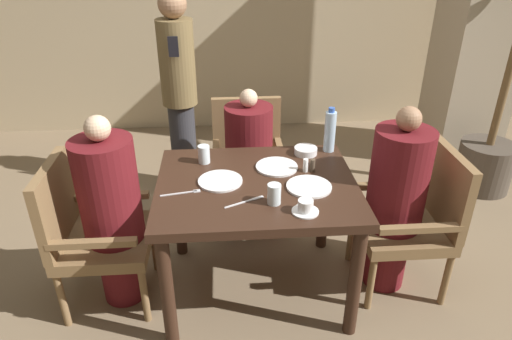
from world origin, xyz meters
The scene contains 23 objects.
ground_plane centered at (0.00, 0.00, 0.00)m, with size 16.00×16.00×0.00m, color #7A664C.
pillar_stone centered at (2.04, 1.73, 1.35)m, with size 0.58×0.58×2.70m.
dining_table centered at (0.00, 0.00, 0.62)m, with size 1.06×0.87×0.73m.
chair_left_side centered at (-0.92, 0.00, 0.47)m, with size 0.50×0.50×0.87m.
diner_in_left_chair centered at (-0.78, 0.00, 0.58)m, with size 0.32×0.32×1.13m.
chair_far_side centered at (0.00, 0.82, 0.47)m, with size 0.50×0.50×0.87m.
diner_in_far_chair centered at (0.00, 0.68, 0.52)m, with size 0.32×0.32×1.02m.
chair_right_side centered at (0.92, 0.00, 0.47)m, with size 0.50×0.50×0.87m.
diner_in_right_chair centered at (0.78, 0.00, 0.58)m, with size 0.32×0.32×1.13m.
standing_host centered at (-0.49, 1.26, 0.84)m, with size 0.27×0.30×1.56m.
potted_palm centered at (1.96, 1.06, 0.81)m, with size 0.91×0.92×2.22m.
plate_main_left centered at (0.13, 0.16, 0.74)m, with size 0.24×0.24×0.01m.
plate_main_right centered at (0.27, -0.08, 0.74)m, with size 0.24×0.24×0.01m.
plate_dessert_center centered at (-0.19, 0.02, 0.74)m, with size 0.24×0.24×0.01m.
teacup_with_saucer centered at (0.21, -0.31, 0.76)m, with size 0.13×0.13×0.07m.
bowl_small centered at (0.32, 0.32, 0.75)m, with size 0.14×0.14×0.04m.
water_bottle centered at (0.47, 0.36, 0.86)m, with size 0.07×0.07×0.27m.
glass_tall_near centered at (-0.28, 0.25, 0.78)m, with size 0.07×0.07×0.10m.
glass_tall_mid centered at (0.07, -0.21, 0.78)m, with size 0.07×0.07×0.10m.
salt_shaker centered at (0.28, 0.10, 0.77)m, with size 0.03×0.03×0.08m.
pepper_shaker centered at (0.32, 0.10, 0.77)m, with size 0.03×0.03×0.07m.
fork_beside_plate centered at (-0.37, -0.09, 0.73)m, with size 0.20×0.05×0.00m.
knife_beside_plate centered at (-0.07, -0.19, 0.73)m, with size 0.20×0.10×0.00m.
Camera 1 is at (-0.16, -2.10, 1.93)m, focal length 32.00 mm.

